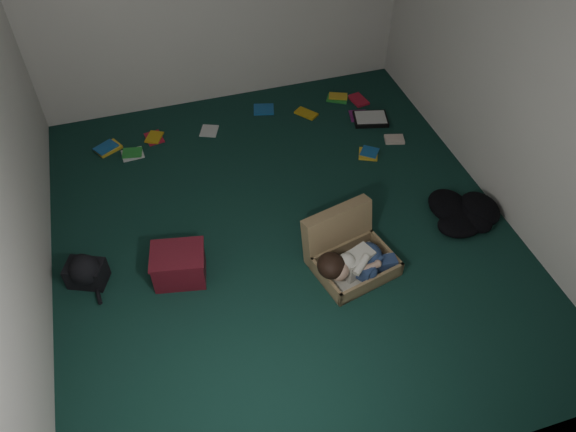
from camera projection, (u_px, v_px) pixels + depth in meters
floor at (283, 232)px, 5.05m from camera, size 4.50×4.50×0.00m
wall_front at (421, 383)px, 2.62m from camera, size 4.50×0.00×4.50m
wall_right at (519, 69)px, 4.53m from camera, size 0.00×4.50×4.50m
suitcase at (348, 251)px, 4.71m from camera, size 0.76×0.75×0.47m
person at (355, 263)px, 4.57m from camera, size 0.71×0.35×0.29m
maroon_bin at (179, 265)px, 4.59m from camera, size 0.49×0.42×0.30m
backpack at (86, 273)px, 4.58m from camera, size 0.47×0.43×0.23m
clothing_pile at (469, 212)px, 5.12m from camera, size 0.51×0.43×0.15m
paper_tray at (371, 119)px, 6.19m from camera, size 0.42×0.36×0.05m
book_scatter at (274, 127)px, 6.12m from camera, size 3.11×1.33×0.02m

